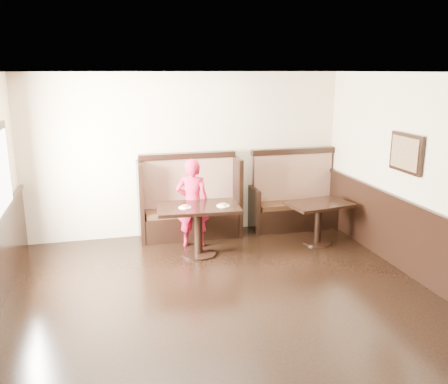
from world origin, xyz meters
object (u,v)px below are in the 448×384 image
object	(u,v)px
booth_neighbor	(294,202)
child	(192,203)
table_main	(198,218)
booth_main	(190,207)
table_neighbor	(318,213)

from	to	relation	value
booth_neighbor	child	xyz separation A→B (m)	(-1.99, -0.51, 0.25)
booth_neighbor	table_main	xyz separation A→B (m)	(-1.98, -0.93, 0.13)
booth_main	booth_neighbor	world-z (taller)	same
table_neighbor	child	xyz separation A→B (m)	(-2.05, 0.39, 0.21)
child	table_neighbor	bearing A→B (deg)	-173.38
table_main	table_neighbor	distance (m)	2.04
booth_neighbor	table_neighbor	distance (m)	0.91
table_neighbor	child	size ratio (longest dim) A/B	0.75
booth_neighbor	child	bearing A→B (deg)	-165.60
table_main	child	bearing A→B (deg)	95.29
booth_main	table_main	size ratio (longest dim) A/B	1.33
booth_main	child	world-z (taller)	child
booth_neighbor	table_main	bearing A→B (deg)	-154.91
child	booth_main	bearing A→B (deg)	-77.08
booth_neighbor	child	world-z (taller)	child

